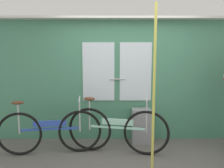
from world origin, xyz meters
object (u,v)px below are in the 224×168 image
(bicycle_near_door, at_px, (50,131))
(handrail_pole, at_px, (154,94))
(trash_bin_by_wall, at_px, (141,126))
(bicycle_leaning_behind, at_px, (117,130))

(bicycle_near_door, bearing_deg, handrail_pole, -31.75)
(trash_bin_by_wall, distance_m, handrail_pole, 1.44)
(handrail_pole, bearing_deg, bicycle_leaning_behind, 121.03)
(bicycle_leaning_behind, bearing_deg, bicycle_near_door, -167.66)
(bicycle_near_door, bearing_deg, bicycle_leaning_behind, -5.53)
(bicycle_leaning_behind, bearing_deg, trash_bin_by_wall, 53.34)
(bicycle_leaning_behind, height_order, handrail_pole, handrail_pole)
(bicycle_near_door, height_order, bicycle_leaning_behind, bicycle_leaning_behind)
(bicycle_near_door, xyz_separation_m, bicycle_leaning_behind, (1.12, 0.03, 0.01))
(bicycle_leaning_behind, height_order, trash_bin_by_wall, bicycle_leaning_behind)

